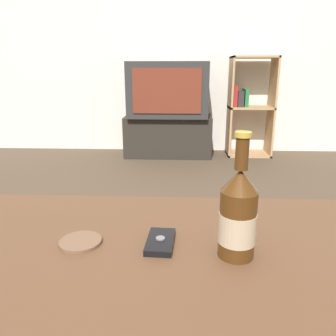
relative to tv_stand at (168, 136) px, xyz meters
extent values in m
cube|color=silver|center=(0.05, 0.27, 1.09)|extent=(8.00, 0.05, 2.60)
cube|color=brown|center=(0.05, -2.75, 0.25)|extent=(1.32, 0.65, 0.04)
cube|color=#28231E|center=(0.00, 0.00, 0.00)|extent=(0.88, 0.40, 0.41)
cube|color=#2D2D2D|center=(0.00, 0.00, 0.47)|extent=(0.78, 0.50, 0.53)
cube|color=maroon|center=(0.00, -0.26, 0.47)|extent=(0.64, 0.01, 0.41)
cube|color=tan|center=(0.63, 0.06, 0.29)|extent=(0.02, 0.30, 1.00)
cube|color=tan|center=(1.06, 0.06, 0.29)|extent=(0.02, 0.30, 1.00)
cube|color=tan|center=(0.85, 0.06, -0.20)|extent=(0.45, 0.30, 0.02)
cube|color=tan|center=(0.85, 0.06, 0.29)|extent=(0.45, 0.30, 0.02)
cube|color=tan|center=(0.85, 0.06, 0.78)|extent=(0.45, 0.30, 0.02)
cube|color=maroon|center=(0.67, 0.06, 0.41)|extent=(0.04, 0.21, 0.21)
cube|color=#2D2828|center=(0.73, 0.06, 0.38)|extent=(0.06, 0.21, 0.15)
cube|color=#236B38|center=(0.78, 0.06, 0.39)|extent=(0.04, 0.21, 0.18)
cylinder|color=#47280F|center=(0.27, -2.75, 0.35)|extent=(0.08, 0.08, 0.14)
cylinder|color=tan|center=(0.27, -2.75, 0.34)|extent=(0.08, 0.08, 0.06)
cone|color=#47280F|center=(0.27, -2.75, 0.44)|extent=(0.08, 0.08, 0.05)
cylinder|color=#47280F|center=(0.27, -2.75, 0.50)|extent=(0.03, 0.03, 0.06)
cylinder|color=#B79333|center=(0.27, -2.75, 0.53)|extent=(0.03, 0.03, 0.01)
cube|color=black|center=(0.10, -2.71, 0.28)|extent=(0.07, 0.11, 0.01)
cylinder|color=slate|center=(0.10, -2.71, 0.29)|extent=(0.02, 0.02, 0.00)
cylinder|color=brown|center=(-0.08, -2.72, 0.28)|extent=(0.09, 0.09, 0.01)
camera|label=1|loc=(0.15, -3.37, 0.65)|focal=35.00mm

